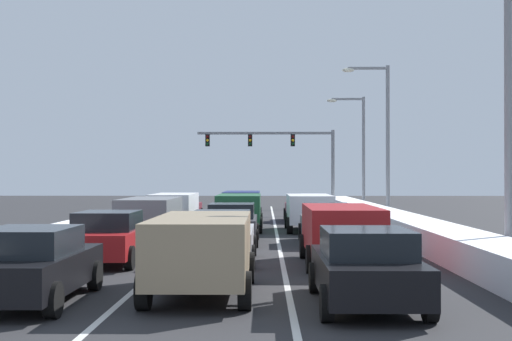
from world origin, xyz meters
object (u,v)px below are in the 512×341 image
at_px(sedan_black_right_lane_nearest, 366,267).
at_px(suv_white_left_lane_fourth, 174,207).
at_px(suv_white_right_lane_fourth, 309,209).
at_px(street_lamp_right_mid, 382,129).
at_px(sedan_black_left_lane_nearest, 31,265).
at_px(sedan_red_left_lane_second, 109,237).
at_px(traffic_light_gantry, 285,148).
at_px(suv_gray_left_lane_third, 150,215).
at_px(street_lamp_right_far, 358,143).
at_px(suv_red_right_lane_second, 341,229).
at_px(sedan_maroon_left_lane_fifth, 182,207).
at_px(suv_tan_center_lane_nearest, 202,247).
at_px(suv_green_center_lane_fourth, 239,209).
at_px(sedan_gray_right_lane_third, 327,223).
at_px(sedan_maroon_right_lane_fifth, 302,208).
at_px(street_lamp_right_near, 495,96).
at_px(suv_navy_center_lane_fifth, 242,203).
at_px(sedan_silver_center_lane_second, 222,236).
at_px(sedan_charcoal_center_lane_third, 232,223).

xyz_separation_m(sedan_black_right_lane_nearest, suv_white_left_lane_fourth, (-6.39, 20.69, 0.25)).
distance_m(suv_white_right_lane_fourth, street_lamp_right_mid, 9.09).
bearing_deg(sedan_black_left_lane_nearest, sedan_red_left_lane_second, 88.93).
bearing_deg(traffic_light_gantry, suv_gray_left_lane_third, -101.82).
bearing_deg(street_lamp_right_far, suv_red_right_lane_second, -98.42).
height_order(suv_white_left_lane_fourth, sedan_maroon_left_lane_fifth, suv_white_left_lane_fourth).
relative_size(suv_red_right_lane_second, sedan_maroon_left_lane_fifth, 1.09).
xyz_separation_m(suv_tan_center_lane_nearest, suv_gray_left_lane_third, (-3.15, 12.60, 0.00)).
height_order(suv_green_center_lane_fourth, street_lamp_right_mid, street_lamp_right_mid).
bearing_deg(street_lamp_right_mid, sedan_maroon_left_lane_fifth, 176.07).
distance_m(sedan_gray_right_lane_third, sedan_maroon_right_lane_fifth, 13.15).
bearing_deg(street_lamp_right_near, street_lamp_right_far, 89.90).
xyz_separation_m(sedan_maroon_right_lane_fifth, sedan_red_left_lane_second, (-6.61, -19.21, 0.00)).
relative_size(sedan_gray_right_lane_third, sedan_red_left_lane_second, 1.00).
distance_m(suv_navy_center_lane_fifth, suv_white_left_lane_fourth, 5.79).
bearing_deg(sedan_black_left_lane_nearest, suv_tan_center_lane_nearest, 16.51).
relative_size(sedan_gray_right_lane_third, suv_green_center_lane_fourth, 0.92).
relative_size(sedan_maroon_left_lane_fifth, street_lamp_right_mid, 0.52).
height_order(sedan_black_right_lane_nearest, sedan_red_left_lane_second, same).
bearing_deg(suv_navy_center_lane_fifth, suv_white_left_lane_fourth, -122.89).
distance_m(sedan_silver_center_lane_second, suv_green_center_lane_fourth, 12.12).
bearing_deg(sedan_red_left_lane_second, sedan_gray_right_lane_third, 41.46).
bearing_deg(street_lamp_right_mid, suv_tan_center_lane_nearest, -107.73).
relative_size(suv_white_right_lane_fourth, suv_white_left_lane_fourth, 1.00).
relative_size(sedan_maroon_right_lane_fifth, sedan_black_left_lane_nearest, 1.00).
bearing_deg(sedan_gray_right_lane_third, sedan_red_left_lane_second, -138.54).
distance_m(suv_white_right_lane_fourth, suv_tan_center_lane_nearest, 17.96).
bearing_deg(sedan_maroon_left_lane_fifth, street_lamp_right_mid, -3.93).
relative_size(sedan_maroon_right_lane_fifth, traffic_light_gantry, 0.41).
bearing_deg(suv_gray_left_lane_third, suv_tan_center_lane_nearest, -75.98).
relative_size(suv_white_right_lane_fourth, sedan_maroon_right_lane_fifth, 1.09).
bearing_deg(sedan_gray_right_lane_third, suv_navy_center_lane_fifth, 105.84).
height_order(sedan_silver_center_lane_second, suv_gray_left_lane_third, suv_gray_left_lane_third).
relative_size(sedan_silver_center_lane_second, traffic_light_gantry, 0.41).
height_order(sedan_silver_center_lane_second, street_lamp_right_mid, street_lamp_right_mid).
bearing_deg(sedan_maroon_right_lane_fifth, sedan_black_right_lane_nearest, -90.26).
bearing_deg(suv_red_right_lane_second, suv_green_center_lane_fourth, 104.64).
bearing_deg(sedan_silver_center_lane_second, suv_red_right_lane_second, -11.95).
bearing_deg(street_lamp_right_far, traffic_light_gantry, 123.59).
bearing_deg(sedan_red_left_lane_second, sedan_charcoal_center_lane_third, 61.26).
bearing_deg(suv_gray_left_lane_third, sedan_silver_center_lane_second, -64.66).
bearing_deg(suv_white_right_lane_fourth, sedan_charcoal_center_lane_third, -118.06).
bearing_deg(sedan_silver_center_lane_second, sedan_maroon_right_lane_fifth, 79.93).
bearing_deg(suv_red_right_lane_second, sedan_red_left_lane_second, 176.57).
bearing_deg(sedan_black_left_lane_nearest, suv_green_center_lane_fourth, 79.66).
bearing_deg(street_lamp_right_mid, sedan_gray_right_lane_third, -107.86).
height_order(sedan_black_left_lane_nearest, street_lamp_right_near, street_lamp_right_near).
xyz_separation_m(suv_red_right_lane_second, sedan_red_left_lane_second, (-6.68, 0.40, -0.25)).
xyz_separation_m(suv_gray_left_lane_third, suv_white_left_lane_fourth, (0.05, 6.85, 0.00)).
xyz_separation_m(sedan_red_left_lane_second, sedan_maroon_left_lane_fifth, (-0.15, 19.67, 0.00)).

